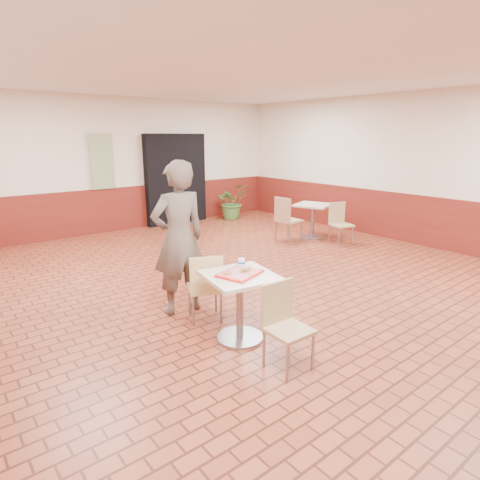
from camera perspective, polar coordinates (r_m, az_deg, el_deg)
room_shell at (r=5.50m, az=5.35°, el=7.73°), size 8.01×10.01×3.01m
wainscot_band at (r=5.70m, az=5.11°, el=-2.29°), size 8.00×10.00×1.00m
corridor_doorway at (r=10.18m, az=-9.11°, el=8.52°), size 1.60×0.22×2.20m
promo_poster at (r=9.44m, az=-19.11°, el=10.49°), size 0.50×0.03×1.20m
main_table at (r=4.31m, az=-0.02°, el=-7.98°), size 0.70×0.70×0.74m
chair_main_front at (r=3.88m, az=6.27°, el=-11.37°), size 0.39×0.39×0.82m
chair_main_back at (r=4.74m, az=-4.94°, el=-6.31°), size 0.51×0.51×0.83m
customer at (r=4.91m, az=-8.71°, el=0.17°), size 0.72×0.51×1.89m
serving_tray at (r=4.21m, az=-0.02°, el=-4.77°), size 0.44×0.34×0.03m
ring_donut at (r=4.15m, az=-1.80°, el=-4.66°), size 0.12×0.12×0.03m
long_john_donut at (r=4.23m, az=0.85°, el=-4.20°), size 0.15×0.08×0.04m
paper_cup at (r=4.35m, az=0.19°, el=-3.25°), size 0.08×0.08×0.10m
second_table at (r=8.77m, az=10.29°, el=3.50°), size 0.70×0.70×0.73m
chair_second_left at (r=8.31m, az=6.59°, el=3.24°), size 0.45×0.45×0.94m
chair_second_front at (r=8.43m, az=13.97°, el=2.66°), size 0.48×0.48×0.84m
potted_plant at (r=10.63m, az=-1.14°, el=5.48°), size 0.86×0.75×0.92m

